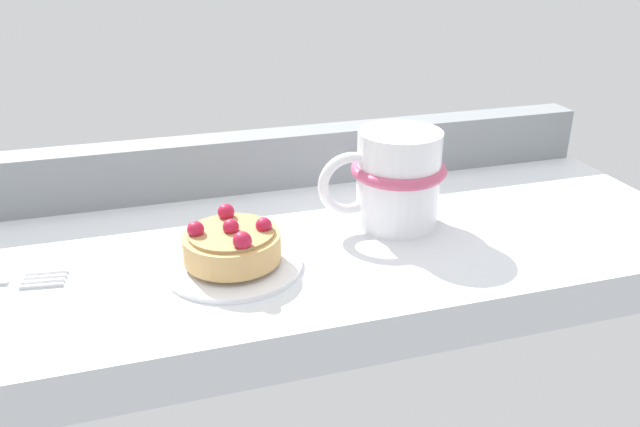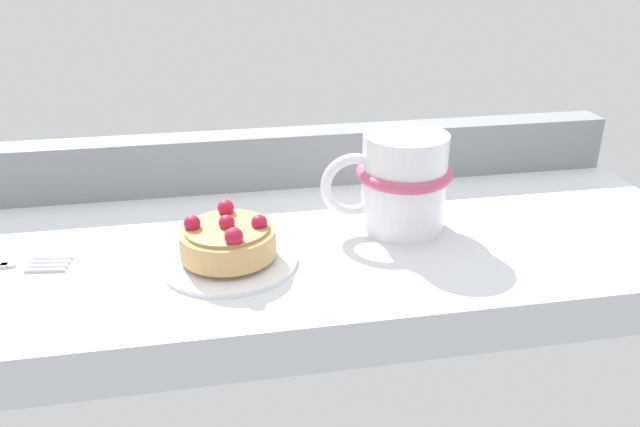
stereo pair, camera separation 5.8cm
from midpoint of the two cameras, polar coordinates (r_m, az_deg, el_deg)
ground_plane at (r=61.45cm, az=-2.34°, el=-4.01°), size 85.88×30.95×4.25cm
window_rail_back at (r=71.59cm, az=-3.98°, el=4.77°), size 84.17×3.93×6.11cm
dessert_plate at (r=56.08cm, az=-5.22°, el=-4.11°), size 11.99×11.99×0.94cm
raspberry_tart at (r=55.18cm, az=-5.29°, el=-2.37°), size 8.38×8.38×3.85cm
coffee_mug at (r=61.70cm, az=9.94°, el=2.92°), size 12.76×9.25×9.49cm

